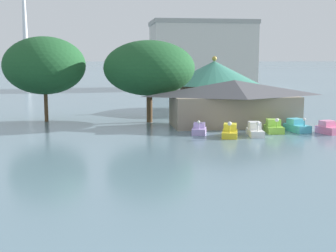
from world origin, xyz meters
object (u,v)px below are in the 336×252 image
Objects in this scene: pedal_boat_lavender at (199,129)px; pedal_boat_white at (255,130)px; pedal_boat_yellow at (230,132)px; pedal_boat_pink at (329,128)px; pedal_boat_lime at (274,127)px; shoreline_tree_tall_left at (44,66)px; background_building_block at (202,55)px; boathouse at (234,102)px; green_roof_pavilion at (214,82)px; pedal_boat_cyan at (297,126)px; shoreline_tree_mid at (149,68)px.

pedal_boat_white is at bearing 88.32° from pedal_boat_lavender.
pedal_boat_yellow reaches higher than pedal_boat_pink.
pedal_boat_lavender is 0.90× the size of pedal_boat_lime.
shoreline_tree_tall_left is at bearing -108.76° from pedal_boat_lime.
pedal_boat_pink is 0.11× the size of background_building_block.
boathouse is 1.11× the size of green_roof_pavilion.
pedal_boat_pink is at bearing 98.65° from pedal_boat_white.
boathouse reaches higher than pedal_boat_cyan.
pedal_boat_yellow is at bearing -99.99° from green_roof_pavilion.
pedal_boat_lime is 5.48m from pedal_boat_pink.
green_roof_pavilion reaches higher than pedal_boat_cyan.
green_roof_pavilion is (1.41, 14.87, 1.42)m from boathouse.
background_building_block reaches higher than pedal_boat_cyan.
pedal_boat_pink is at bearing 99.35° from pedal_boat_lavender.
pedal_boat_white is at bearing -98.27° from background_building_block.
pedal_boat_yellow is 0.30× the size of shoreline_tree_mid.
shoreline_tree_tall_left is (-21.20, 6.62, 3.97)m from boathouse.
pedal_boat_yellow is 10.48m from pedal_boat_pink.
pedal_boat_yellow is at bearing -102.61° from pedal_boat_pink.
pedal_boat_pink is 0.26× the size of shoreline_tree_mid.
pedal_boat_cyan is 69.94m from background_building_block.
shoreline_tree_mid reaches higher than pedal_boat_cyan.
shoreline_tree_mid reaches higher than green_roof_pavilion.
boathouse is 15.00m from green_roof_pavilion.
boathouse is at bearing 179.01° from pedal_boat_yellow.
background_building_block reaches higher than pedal_boat_lime.
background_building_block is (10.34, 71.09, 7.81)m from pedal_boat_white.
shoreline_tree_tall_left is (-21.42, 13.23, 6.14)m from pedal_boat_white.
shoreline_tree_tall_left reaches higher than pedal_boat_white.
pedal_boat_pink is 0.19× the size of boathouse.
green_roof_pavilion reaches higher than pedal_boat_pink.
green_roof_pavilion is 24.20m from shoreline_tree_tall_left.
background_building_block is at bearing 162.56° from pedal_boat_pink.
shoreline_tree_tall_left is 12.38m from shoreline_tree_mid.
shoreline_tree_mid is (-17.07, 10.79, 5.86)m from pedal_boat_pink.
pedal_boat_cyan is (10.34, 0.09, 0.07)m from pedal_boat_lavender.
pedal_boat_lime is at bearing -26.22° from shoreline_tree_tall_left.
pedal_boat_pink is at bearing -24.18° from shoreline_tree_tall_left.
green_roof_pavilion is at bearing 20.04° from shoreline_tree_tall_left.
pedal_boat_white is at bearing 116.74° from pedal_boat_yellow.
boathouse is 1.40× the size of shoreline_tree_mid.
boathouse is (-5.32, 4.83, 2.16)m from pedal_boat_cyan.
background_building_block reaches higher than green_roof_pavilion.
boathouse is 1.48× the size of shoreline_tree_tall_left.
pedal_boat_white is 6.97m from boathouse.
pedal_boat_pink reaches higher than pedal_boat_lavender.
pedal_boat_cyan is 0.13× the size of background_building_block.
pedal_boat_cyan is 0.31× the size of shoreline_tree_tall_left.
pedal_boat_yellow is at bearing -86.24° from pedal_boat_cyan.
shoreline_tree_mid is at bearing -131.82° from pedal_boat_white.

